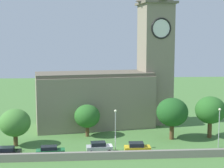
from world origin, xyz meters
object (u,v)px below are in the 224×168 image
at_px(streetlamp_central, 219,121).
at_px(tree_by_tower, 15,123).
at_px(tree_riverside_east, 172,112).
at_px(tree_riverside_west, 210,110).
at_px(tree_churchyard, 87,116).
at_px(car_green, 50,151).
at_px(car_silver, 99,147).
at_px(church, 113,85).
at_px(car_black, 8,152).
at_px(streetlamp_west_mid, 115,123).
at_px(car_yellow, 137,148).

xyz_separation_m(streetlamp_central, tree_by_tower, (-35.63, 3.49, -0.46)).
height_order(tree_riverside_east, tree_riverside_west, tree_riverside_west).
bearing_deg(tree_churchyard, car_green, -118.80).
relative_size(tree_riverside_east, tree_riverside_west, 0.99).
distance_m(car_silver, tree_churchyard, 10.45).
bearing_deg(church, car_black, -133.25).
bearing_deg(tree_churchyard, tree_by_tower, -157.86).
distance_m(church, tree_by_tower, 23.63).
distance_m(tree_churchyard, tree_riverside_west, 23.71).
distance_m(church, car_black, 28.28).
xyz_separation_m(church, tree_riverside_west, (17.79, -11.41, -3.45)).
bearing_deg(car_silver, streetlamp_central, 3.05).
relative_size(car_black, tree_riverside_west, 0.52).
bearing_deg(streetlamp_central, tree_riverside_west, 84.18).
bearing_deg(streetlamp_west_mid, car_black, -173.42).
bearing_deg(streetlamp_west_mid, car_yellow, -28.25).
height_order(car_silver, streetlamp_central, streetlamp_central).
bearing_deg(tree_by_tower, church, 37.19).
relative_size(streetlamp_west_mid, tree_riverside_east, 0.89).
distance_m(car_silver, tree_by_tower, 15.74).
relative_size(streetlamp_west_mid, tree_by_tower, 1.06).
relative_size(church, tree_by_tower, 4.65).
bearing_deg(church, car_yellow, -82.72).
xyz_separation_m(church, car_silver, (-3.78, -18.61, -7.93)).
distance_m(car_green, car_silver, 8.09).
xyz_separation_m(car_black, car_yellow, (21.08, 0.17, 0.12)).
bearing_deg(car_black, car_yellow, 0.46).
height_order(car_yellow, tree_riverside_east, tree_riverside_east).
relative_size(car_yellow, streetlamp_central, 0.62).
distance_m(church, car_silver, 20.58).
height_order(car_silver, tree_churchyard, tree_churchyard).
relative_size(streetlamp_west_mid, tree_riverside_west, 0.88).
relative_size(church, tree_riverside_east, 3.92).
height_order(tree_riverside_east, tree_churchyard, tree_riverside_east).
xyz_separation_m(car_silver, tree_riverside_east, (14.02, 6.68, 4.30)).
bearing_deg(tree_by_tower, car_yellow, -14.91).
distance_m(car_silver, car_yellow, 6.35).
bearing_deg(tree_by_tower, tree_churchyard, 22.14).
height_order(car_silver, tree_riverside_east, tree_riverside_east).
bearing_deg(car_yellow, car_silver, 171.15).
xyz_separation_m(church, car_black, (-18.58, -19.76, -8.01)).
xyz_separation_m(church, tree_by_tower, (-18.46, -14.01, -4.63)).
bearing_deg(car_yellow, car_green, -179.11).
distance_m(car_black, streetlamp_central, 36.03).
relative_size(church, car_black, 7.41).
bearing_deg(tree_riverside_east, car_green, -160.31).
height_order(car_silver, tree_riverside_west, tree_riverside_west).
distance_m(car_green, tree_by_tower, 9.47).
distance_m(streetlamp_central, tree_riverside_east, 8.90).
bearing_deg(car_green, car_silver, 8.52).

